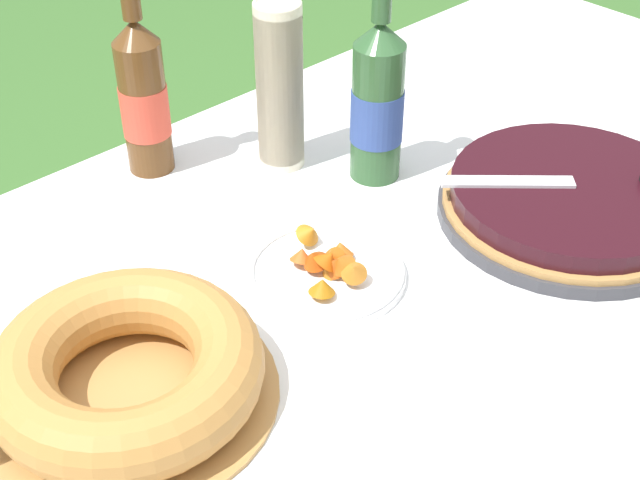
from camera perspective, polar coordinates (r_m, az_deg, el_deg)
garden_table at (r=1.31m, az=8.24°, el=-2.01°), size 1.75×1.06×0.72m
tablecloth at (r=1.28m, az=8.43°, el=-0.29°), size 1.76×1.07×0.10m
berry_tart at (r=1.33m, az=15.73°, el=2.41°), size 0.38×0.38×0.06m
serving_knife at (r=1.32m, az=17.20°, el=3.64°), size 0.29×0.28×0.01m
bundt_cake at (r=1.02m, az=-12.27°, el=-8.15°), size 0.34×0.34×0.09m
cup_stack at (r=1.36m, az=-2.60°, el=9.75°), size 0.07×0.07×0.27m
cider_bottle_green at (r=1.34m, az=3.70°, el=8.82°), size 0.08×0.08×0.33m
cider_bottle_amber at (r=1.38m, az=-11.25°, el=9.01°), size 0.07×0.07×0.33m
snack_plate_left at (r=1.18m, az=0.43°, el=-1.87°), size 0.21×0.21×0.06m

